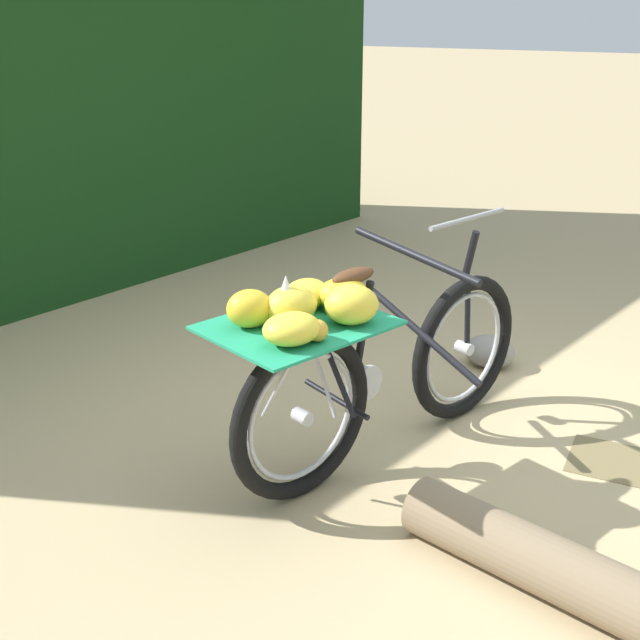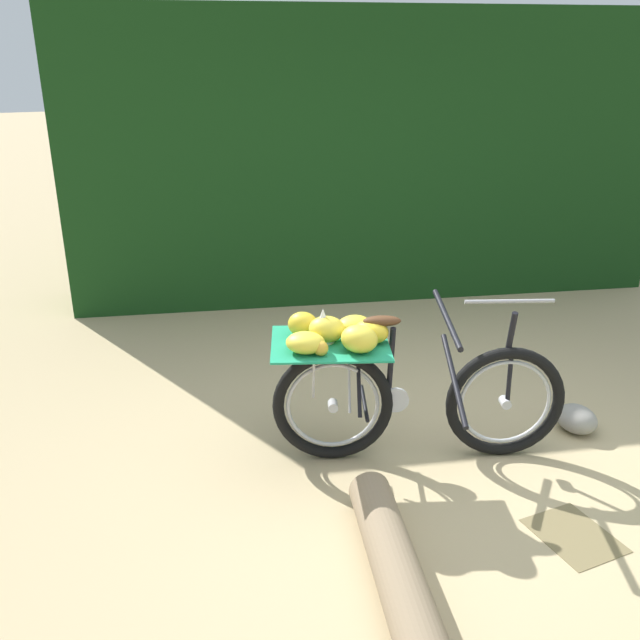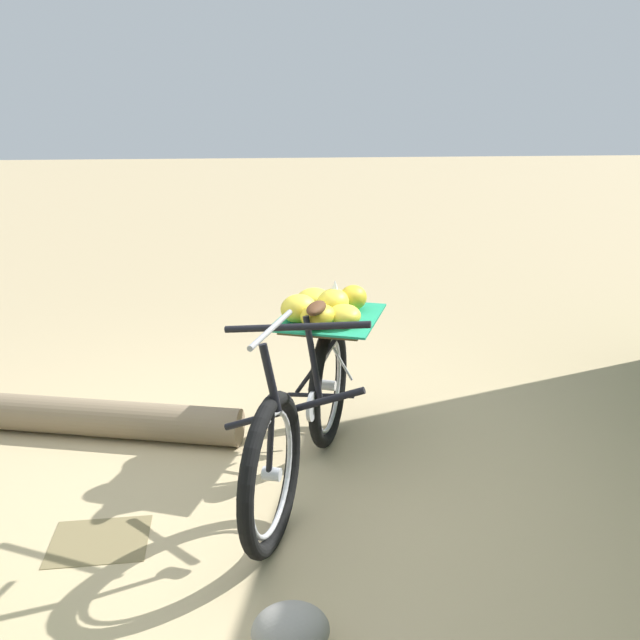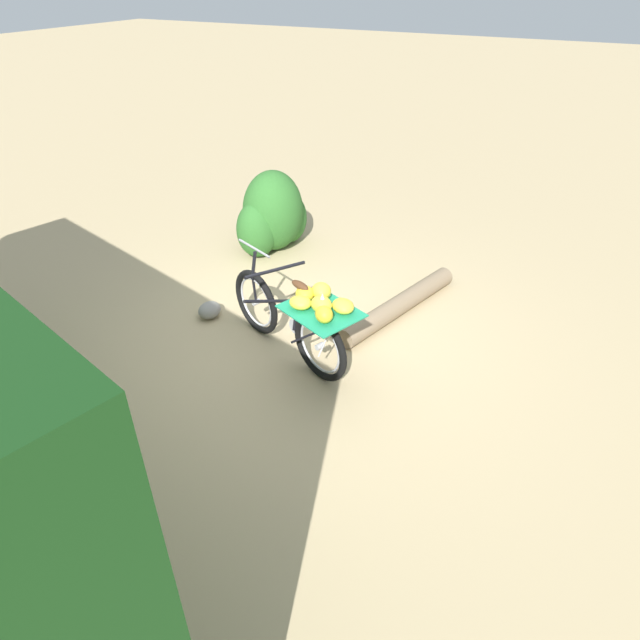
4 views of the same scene
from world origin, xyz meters
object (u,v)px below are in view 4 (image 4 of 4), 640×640
bicycle (296,316)px  shrub_cluster (272,216)px  path_stone (210,310)px  fallen_log (399,305)px

bicycle → shrub_cluster: size_ratio=1.50×
bicycle → path_stone: (0.24, 1.28, -0.44)m
path_stone → shrub_cluster: bearing=8.3°
shrub_cluster → path_stone: bearing=-171.7°
bicycle → path_stone: bearing=11.7°
shrub_cluster → path_stone: shrub_cluster is taller
bicycle → shrub_cluster: bearing=-31.4°
fallen_log → shrub_cluster: (0.81, 2.18, 0.38)m
fallen_log → bicycle: bearing=154.2°
path_stone → fallen_log: bearing=-60.9°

